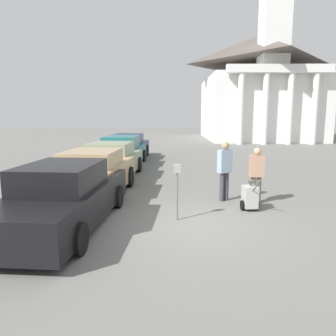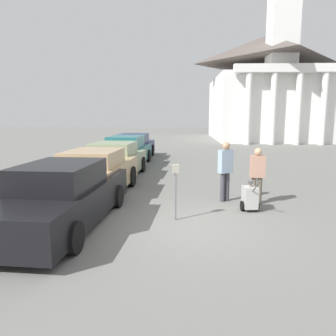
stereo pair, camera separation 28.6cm
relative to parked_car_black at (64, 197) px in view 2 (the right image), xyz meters
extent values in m
plane|color=slate|center=(2.84, 0.08, -0.70)|extent=(120.00, 120.00, 0.00)
cube|color=black|center=(0.00, 0.04, -0.13)|extent=(2.15, 5.32, 0.78)
cube|color=black|center=(-0.01, -0.16, 0.54)|extent=(1.73, 2.29, 0.58)
cylinder|color=black|center=(-0.76, 1.71, -0.38)|extent=(0.23, 0.66, 0.64)
cylinder|color=black|center=(0.99, 1.59, -0.38)|extent=(0.23, 0.66, 0.64)
cylinder|color=black|center=(0.76, -1.63, -0.38)|extent=(0.23, 0.66, 0.64)
cube|color=tan|center=(0.00, 2.92, -0.08)|extent=(2.14, 4.96, 0.83)
cube|color=tan|center=(-0.01, 2.73, 0.57)|extent=(1.73, 2.14, 0.48)
cylinder|color=black|center=(-0.77, 4.49, -0.33)|extent=(0.23, 0.76, 0.75)
cylinder|color=black|center=(0.99, 4.36, -0.33)|extent=(0.23, 0.76, 0.75)
cylinder|color=black|center=(-0.98, 1.49, -0.33)|extent=(0.23, 0.76, 0.75)
cylinder|color=black|center=(0.78, 1.36, -0.33)|extent=(0.23, 0.76, 0.75)
cube|color=gray|center=(0.00, 6.13, -0.13)|extent=(2.21, 4.81, 0.77)
cube|color=gray|center=(-0.01, 5.94, 0.53)|extent=(1.79, 2.08, 0.54)
cylinder|color=black|center=(-0.81, 7.64, -0.35)|extent=(0.23, 0.70, 0.69)
cylinder|color=black|center=(1.02, 7.51, -0.35)|extent=(0.23, 0.70, 0.69)
cylinder|color=black|center=(-1.02, 4.74, -0.35)|extent=(0.23, 0.70, 0.69)
cylinder|color=black|center=(0.82, 4.61, -0.35)|extent=(0.23, 0.70, 0.69)
cube|color=#23666B|center=(0.00, 9.30, -0.13)|extent=(2.12, 5.25, 0.77)
cube|color=#23666B|center=(-0.01, 9.09, 0.55)|extent=(1.70, 2.26, 0.60)
cylinder|color=black|center=(-0.74, 10.95, -0.36)|extent=(0.23, 0.69, 0.68)
cylinder|color=black|center=(0.98, 10.83, -0.36)|extent=(0.23, 0.69, 0.68)
cylinder|color=black|center=(-0.97, 7.77, -0.36)|extent=(0.23, 0.69, 0.68)
cylinder|color=black|center=(0.75, 7.65, -0.36)|extent=(0.23, 0.69, 0.68)
cube|color=#19234C|center=(0.00, 11.99, -0.12)|extent=(2.10, 5.01, 0.78)
cube|color=#19234C|center=(-0.01, 11.79, 0.54)|extent=(1.69, 2.16, 0.53)
cylinder|color=black|center=(-0.75, 13.56, -0.35)|extent=(0.23, 0.72, 0.71)
cylinder|color=black|center=(0.97, 13.44, -0.35)|extent=(0.23, 0.72, 0.71)
cylinder|color=black|center=(-0.97, 10.53, -0.35)|extent=(0.23, 0.72, 0.71)
cylinder|color=black|center=(0.76, 10.41, -0.35)|extent=(0.23, 0.72, 0.71)
cylinder|color=slate|center=(2.66, 0.47, -0.10)|extent=(0.05, 0.05, 1.21)
cube|color=gray|center=(2.66, 0.47, 0.62)|extent=(0.18, 0.09, 0.22)
cylinder|color=#3F3F47|center=(4.23, 2.40, -0.26)|extent=(0.14, 0.14, 0.89)
cylinder|color=#3F3F47|center=(4.08, 2.32, -0.26)|extent=(0.14, 0.14, 0.89)
cube|color=#99B2CC|center=(4.15, 2.36, 0.54)|extent=(0.47, 0.39, 0.70)
sphere|color=tan|center=(4.15, 2.36, 1.01)|extent=(0.24, 0.24, 0.24)
cylinder|color=#665B4C|center=(5.14, 2.06, -0.29)|extent=(0.14, 0.14, 0.82)
cylinder|color=#665B4C|center=(4.97, 2.07, -0.29)|extent=(0.14, 0.14, 0.82)
cube|color=tan|center=(5.05, 2.06, 0.44)|extent=(0.42, 0.23, 0.65)
sphere|color=tan|center=(5.05, 2.06, 0.87)|extent=(0.22, 0.22, 0.22)
cube|color=#B2B2AD|center=(4.71, 1.36, -0.32)|extent=(0.40, 0.47, 0.60)
cone|color=#59595B|center=(4.71, 1.36, 0.06)|extent=(0.18, 0.18, 0.16)
cylinder|color=#4C4C4C|center=(4.75, 0.89, 0.08)|extent=(0.09, 0.59, 0.43)
cylinder|color=black|center=(4.50, 1.34, -0.56)|extent=(0.08, 0.28, 0.28)
cylinder|color=black|center=(4.92, 1.38, -0.56)|extent=(0.08, 0.28, 0.28)
cube|color=white|center=(11.91, 29.04, 2.55)|extent=(10.79, 13.53, 6.51)
pyramid|color=#564C47|center=(11.91, 29.04, 8.74)|extent=(11.00, 13.80, 2.93)
cylinder|color=white|center=(8.67, 21.67, 2.39)|extent=(0.56, 0.56, 6.18)
cylinder|color=white|center=(10.83, 21.67, 2.39)|extent=(0.56, 0.56, 6.18)
cylinder|color=white|center=(12.99, 21.67, 2.39)|extent=(0.56, 0.56, 6.18)
cylinder|color=white|center=(15.15, 21.67, 2.39)|extent=(0.56, 0.56, 6.18)
cube|color=white|center=(11.91, 21.67, 5.83)|extent=(9.17, 0.70, 0.70)
cube|color=white|center=(11.91, 23.77, 11.35)|extent=(2.40, 2.40, 11.08)
camera|label=1|loc=(2.48, -7.51, 1.95)|focal=35.00mm
camera|label=2|loc=(2.77, -7.50, 1.95)|focal=35.00mm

